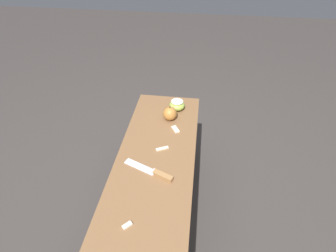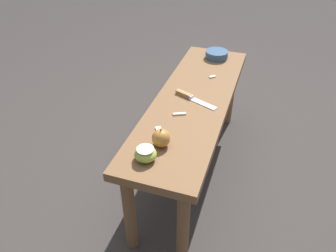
# 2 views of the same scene
# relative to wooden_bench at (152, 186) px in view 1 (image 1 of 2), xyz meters

# --- Properties ---
(ground_plane) EXTENTS (8.00, 8.00, 0.00)m
(ground_plane) POSITION_rel_wooden_bench_xyz_m (0.00, 0.00, -0.42)
(ground_plane) COLOR #383330
(wooden_bench) EXTENTS (1.23, 0.36, 0.49)m
(wooden_bench) POSITION_rel_wooden_bench_xyz_m (0.00, 0.00, 0.00)
(wooden_bench) COLOR brown
(wooden_bench) RESTS_ON ground_plane
(knife) EXTENTS (0.12, 0.23, 0.02)m
(knife) POSITION_rel_wooden_bench_xyz_m (-0.01, 0.02, 0.08)
(knife) COLOR silver
(knife) RESTS_ON wooden_bench
(apple_whole) EXTENTS (0.07, 0.07, 0.08)m
(apple_whole) POSITION_rel_wooden_bench_xyz_m (-0.40, 0.03, 0.11)
(apple_whole) COLOR #B27233
(apple_whole) RESTS_ON wooden_bench
(apple_cut) EXTENTS (0.09, 0.09, 0.05)m
(apple_cut) POSITION_rel_wooden_bench_xyz_m (-0.49, 0.06, 0.10)
(apple_cut) COLOR #9EB747
(apple_cut) RESTS_ON wooden_bench
(apple_slice_near_knife) EXTENTS (0.04, 0.04, 0.01)m
(apple_slice_near_knife) POSITION_rel_wooden_bench_xyz_m (0.24, -0.04, 0.08)
(apple_slice_near_knife) COLOR beige
(apple_slice_near_knife) RESTS_ON wooden_bench
(apple_slice_center) EXTENTS (0.04, 0.06, 0.01)m
(apple_slice_center) POSITION_rel_wooden_bench_xyz_m (-0.16, 0.02, 0.08)
(apple_slice_center) COLOR beige
(apple_slice_center) RESTS_ON wooden_bench
(apple_slice_near_bowl) EXTENTS (0.06, 0.05, 0.01)m
(apple_slice_near_bowl) POSITION_rel_wooden_bench_xyz_m (-0.31, 0.07, 0.08)
(apple_slice_near_bowl) COLOR beige
(apple_slice_near_bowl) RESTS_ON wooden_bench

